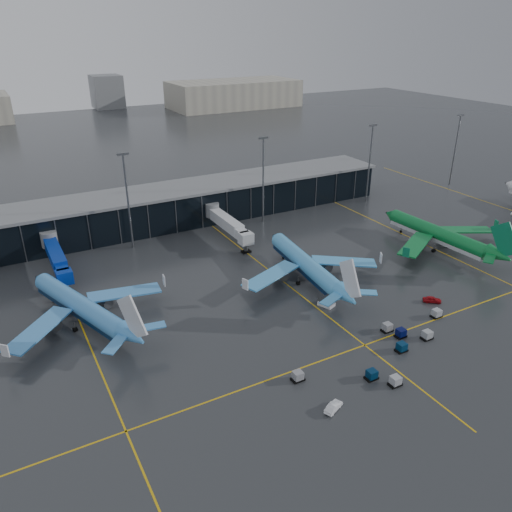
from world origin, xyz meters
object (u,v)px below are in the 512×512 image
baggage_carts (392,347)px  service_van_red (432,300)px  airliner_arkefly (78,295)px  airliner_klm_near (306,255)px  airliner_aer_lingus (438,225)px  service_van_white (333,407)px  mobile_airstair (326,302)px

baggage_carts → service_van_red: baggage_carts is taller
airliner_arkefly → airliner_klm_near: size_ratio=0.99×
airliner_aer_lingus → airliner_klm_near: bearing=175.0°
service_van_red → service_van_white: (-38.58, -16.48, -0.03)m
airliner_aer_lingus → service_van_white: (-61.43, -37.13, -5.73)m
airliner_aer_lingus → mobile_airstair: bearing=-168.9°
airliner_arkefly → mobile_airstair: bearing=-40.7°
baggage_carts → service_van_white: (-18.72, -7.40, -0.14)m
service_van_red → airliner_arkefly: bearing=104.8°
mobile_airstair → service_van_red: bearing=-46.6°
airliner_aer_lingus → baggage_carts: 52.34m
airliner_arkefly → service_van_white: size_ratio=10.70×
airliner_arkefly → service_van_white: (28.92, -44.58, -5.57)m
airliner_klm_near → service_van_red: bearing=-44.7°
service_van_white → mobile_airstair: bearing=-57.9°
airliner_klm_near → service_van_white: size_ratio=10.80×
airliner_arkefly → baggage_carts: (47.64, -37.18, -5.43)m
airliner_aer_lingus → service_van_red: airliner_aer_lingus is taller
airliner_aer_lingus → mobile_airstair: size_ratio=10.94×
service_van_white → airliner_klm_near: bearing=-51.8°
mobile_airstair → service_van_red: (20.74, -9.82, -0.12)m
mobile_airstair → service_van_red: 22.94m
airliner_klm_near → airliner_aer_lingus: size_ratio=0.98×
airliner_arkefly → service_van_red: airliner_arkefly is taller
airliner_arkefly → airliner_klm_near: bearing=-26.2°
airliner_klm_near → mobile_airstair: size_ratio=10.76×
service_van_white → airliner_aer_lingus: bearing=-82.6°
airliner_aer_lingus → baggage_carts: (-42.71, -29.73, -5.60)m
airliner_aer_lingus → service_van_white: bearing=-151.7°
airliner_klm_near → mobile_airstair: bearing=-96.5°
baggage_carts → service_van_white: 20.13m
airliner_klm_near → airliner_aer_lingus: 40.79m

